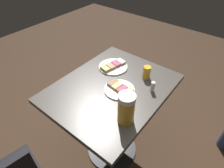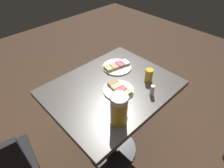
{
  "view_description": "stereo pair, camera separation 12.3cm",
  "coord_description": "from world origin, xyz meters",
  "px_view_note": "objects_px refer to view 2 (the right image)",
  "views": [
    {
      "loc": [
        -0.58,
        0.73,
        1.59
      ],
      "look_at": [
        0.0,
        0.0,
        0.79
      ],
      "focal_mm": 30.0,
      "sensor_mm": 36.0,
      "label": 1
    },
    {
      "loc": [
        -0.67,
        0.65,
        1.59
      ],
      "look_at": [
        0.0,
        0.0,
        0.79
      ],
      "focal_mm": 30.0,
      "sensor_mm": 36.0,
      "label": 2
    }
  ],
  "objects_px": {
    "plate_far": "(117,66)",
    "salt_shaker": "(152,90)",
    "beer_mug": "(119,109)",
    "plate_near": "(119,89)",
    "beer_glass_small": "(149,75)"
  },
  "relations": [
    {
      "from": "beer_mug",
      "to": "plate_far",
      "type": "bearing_deg",
      "value": -43.96
    },
    {
      "from": "salt_shaker",
      "to": "beer_glass_small",
      "type": "bearing_deg",
      "value": -43.75
    },
    {
      "from": "beer_glass_small",
      "to": "plate_far",
      "type": "bearing_deg",
      "value": 10.04
    },
    {
      "from": "beer_mug",
      "to": "salt_shaker",
      "type": "xyz_separation_m",
      "value": [
        0.0,
        -0.3,
        -0.06
      ]
    },
    {
      "from": "plate_near",
      "to": "salt_shaker",
      "type": "xyz_separation_m",
      "value": [
        -0.17,
        -0.12,
        0.03
      ]
    },
    {
      "from": "plate_far",
      "to": "beer_mug",
      "type": "distance_m",
      "value": 0.51
    },
    {
      "from": "plate_far",
      "to": "salt_shaker",
      "type": "distance_m",
      "value": 0.36
    },
    {
      "from": "salt_shaker",
      "to": "plate_far",
      "type": "bearing_deg",
      "value": -8.25
    },
    {
      "from": "plate_far",
      "to": "salt_shaker",
      "type": "xyz_separation_m",
      "value": [
        -0.36,
        0.05,
        0.03
      ]
    },
    {
      "from": "plate_far",
      "to": "beer_mug",
      "type": "bearing_deg",
      "value": 136.04
    },
    {
      "from": "plate_near",
      "to": "beer_glass_small",
      "type": "height_order",
      "value": "beer_glass_small"
    },
    {
      "from": "beer_mug",
      "to": "plate_near",
      "type": "bearing_deg",
      "value": -45.79
    },
    {
      "from": "plate_near",
      "to": "beer_glass_small",
      "type": "distance_m",
      "value": 0.23
    },
    {
      "from": "plate_near",
      "to": "beer_glass_small",
      "type": "relative_size",
      "value": 2.18
    },
    {
      "from": "plate_near",
      "to": "salt_shaker",
      "type": "distance_m",
      "value": 0.21
    }
  ]
}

